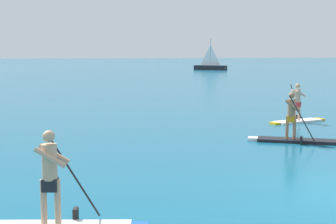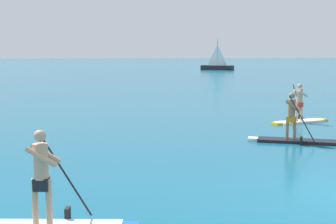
# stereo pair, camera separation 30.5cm
# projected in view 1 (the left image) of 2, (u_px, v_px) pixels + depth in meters

# --- Properties ---
(paddleboarder_near_left) EXTENTS (3.18, 1.08, 1.83)m
(paddleboarder_near_left) POSITION_uv_depth(u_px,v_px,m) (56.00, 206.00, 8.37)
(paddleboarder_near_left) COLOR white
(paddleboarder_near_left) RESTS_ON ground
(paddleboarder_mid_center) EXTENTS (3.26, 1.85, 1.76)m
(paddleboarder_mid_center) POSITION_uv_depth(u_px,v_px,m) (296.00, 132.00, 16.59)
(paddleboarder_mid_center) COLOR black
(paddleboarder_mid_center) RESTS_ON ground
(paddleboarder_far_right) EXTENTS (2.93, 1.38, 1.78)m
(paddleboarder_far_right) POSITION_uv_depth(u_px,v_px,m) (298.00, 113.00, 21.30)
(paddleboarder_far_right) COLOR white
(paddleboarder_far_right) RESTS_ON ground
(sailboat_right_horizon) EXTENTS (5.32, 4.66, 5.32)m
(sailboat_right_horizon) POSITION_uv_depth(u_px,v_px,m) (210.00, 66.00, 82.29)
(sailboat_right_horizon) COLOR black
(sailboat_right_horizon) RESTS_ON ground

